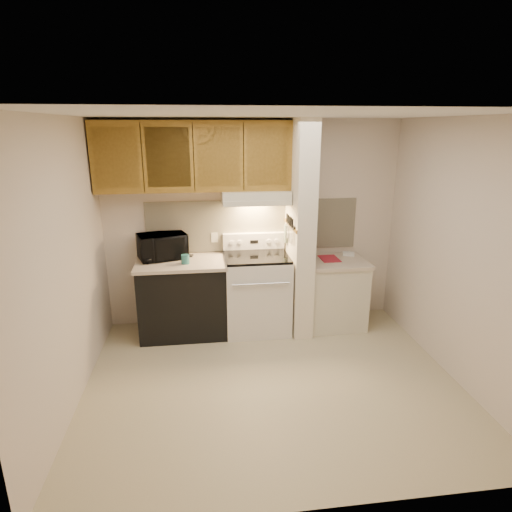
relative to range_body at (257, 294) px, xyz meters
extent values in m
plane|color=#BBB08C|center=(0.00, -1.16, -0.46)|extent=(3.60, 3.60, 0.00)
plane|color=white|center=(0.00, -1.16, 2.04)|extent=(3.60, 3.60, 0.00)
cube|color=beige|center=(0.00, 0.34, 0.79)|extent=(3.60, 2.50, 0.02)
cube|color=beige|center=(-1.80, -1.16, 0.79)|extent=(0.02, 3.00, 2.50)
cube|color=beige|center=(1.80, -1.16, 0.79)|extent=(0.02, 3.00, 2.50)
cube|color=beige|center=(0.00, 0.33, 0.78)|extent=(2.60, 0.02, 0.63)
cube|color=silver|center=(0.00, 0.00, 0.00)|extent=(0.76, 0.65, 0.92)
cube|color=black|center=(0.00, -0.32, 0.04)|extent=(0.50, 0.01, 0.30)
cylinder|color=silver|center=(0.00, -0.35, 0.26)|extent=(0.65, 0.02, 0.02)
cube|color=black|center=(0.00, 0.00, 0.48)|extent=(0.74, 0.64, 0.03)
cube|color=silver|center=(0.00, 0.28, 0.59)|extent=(0.76, 0.08, 0.20)
cube|color=black|center=(0.00, 0.24, 0.59)|extent=(0.10, 0.01, 0.04)
cylinder|color=silver|center=(-0.28, 0.24, 0.59)|extent=(0.05, 0.02, 0.05)
cylinder|color=silver|center=(-0.18, 0.24, 0.59)|extent=(0.05, 0.02, 0.05)
cylinder|color=silver|center=(0.18, 0.24, 0.59)|extent=(0.05, 0.02, 0.05)
cylinder|color=silver|center=(0.28, 0.24, 0.59)|extent=(0.05, 0.02, 0.05)
cube|color=black|center=(-0.88, 0.01, -0.03)|extent=(1.00, 0.63, 0.87)
cube|color=beige|center=(-0.88, 0.01, 0.43)|extent=(1.04, 0.67, 0.04)
cube|color=black|center=(-0.86, 0.21, 0.46)|extent=(0.23, 0.12, 0.01)
cylinder|color=#296C6C|center=(-0.83, -0.09, 0.50)|extent=(0.11, 0.11, 0.10)
cube|color=beige|center=(-0.48, 0.32, 0.64)|extent=(0.08, 0.01, 0.12)
imported|color=black|center=(-1.10, 0.15, 0.60)|extent=(0.63, 0.52, 0.30)
cube|color=#EDE4CB|center=(0.51, -0.01, 0.79)|extent=(0.22, 0.70, 2.50)
cube|color=olive|center=(0.39, -0.01, 0.84)|extent=(0.01, 0.70, 0.04)
cube|color=black|center=(0.39, -0.06, 0.86)|extent=(0.02, 0.42, 0.04)
cube|color=silver|center=(0.38, -0.20, 0.76)|extent=(0.01, 0.03, 0.16)
cylinder|color=black|center=(0.38, -0.20, 0.91)|extent=(0.02, 0.02, 0.10)
cube|color=silver|center=(0.38, -0.14, 0.75)|extent=(0.01, 0.04, 0.18)
cylinder|color=black|center=(0.38, -0.12, 0.91)|extent=(0.02, 0.02, 0.10)
cube|color=silver|center=(0.38, -0.05, 0.74)|extent=(0.01, 0.04, 0.20)
cylinder|color=black|center=(0.38, -0.06, 0.91)|extent=(0.02, 0.02, 0.10)
cube|color=silver|center=(0.38, 0.04, 0.76)|extent=(0.01, 0.04, 0.16)
cylinder|color=black|center=(0.38, 0.03, 0.91)|extent=(0.02, 0.02, 0.10)
cube|color=silver|center=(0.38, 0.10, 0.75)|extent=(0.01, 0.04, 0.18)
cylinder|color=black|center=(0.38, 0.11, 0.91)|extent=(0.02, 0.02, 0.10)
cube|color=slate|center=(0.38, 0.17, 0.70)|extent=(0.03, 0.09, 0.22)
cube|color=beige|center=(0.97, -0.01, -0.06)|extent=(0.70, 0.60, 0.81)
cube|color=beige|center=(0.97, -0.01, 0.37)|extent=(0.74, 0.64, 0.04)
cube|color=#A21E2E|center=(0.91, 0.06, 0.39)|extent=(0.22, 0.30, 0.01)
cube|color=white|center=(1.19, 0.17, 0.41)|extent=(0.17, 0.13, 0.04)
cube|color=beige|center=(0.00, 0.12, 1.17)|extent=(0.78, 0.44, 0.15)
cube|color=beige|center=(0.00, -0.08, 1.12)|extent=(0.78, 0.04, 0.06)
cube|color=olive|center=(-0.69, 0.17, 1.62)|extent=(2.18, 0.33, 0.77)
cube|color=olive|center=(-1.51, 0.01, 1.62)|extent=(0.46, 0.01, 0.63)
cube|color=black|center=(-1.23, 0.01, 1.62)|extent=(0.01, 0.01, 0.73)
cube|color=olive|center=(-0.96, 0.01, 1.62)|extent=(0.46, 0.01, 0.63)
cube|color=black|center=(-0.69, 0.01, 1.62)|extent=(0.01, 0.01, 0.73)
cube|color=olive|center=(-0.42, 0.01, 1.62)|extent=(0.46, 0.01, 0.63)
cube|color=black|center=(-0.14, 0.01, 1.62)|extent=(0.01, 0.01, 0.73)
cube|color=olive|center=(0.13, 0.01, 1.62)|extent=(0.46, 0.01, 0.63)
camera|label=1|loc=(-0.63, -4.78, 1.94)|focal=30.00mm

